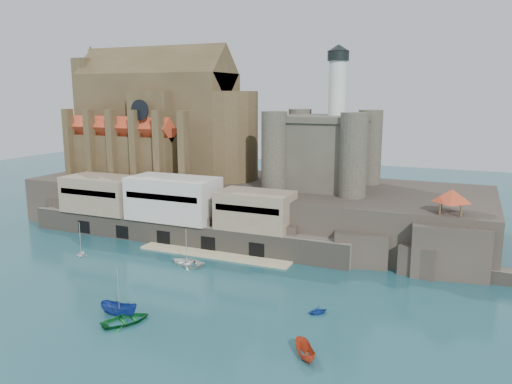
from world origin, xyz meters
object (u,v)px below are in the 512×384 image
object	(u,v)px
castle_keep	(324,148)
boat_2	(120,315)
church	(163,125)
pavilion	(452,198)

from	to	relation	value
castle_keep	boat_2	size ratio (longest dim) A/B	5.16
castle_keep	boat_2	bearing A→B (deg)	-105.25
castle_keep	church	bearing A→B (deg)	178.89
pavilion	church	bearing A→B (deg)	166.52
church	boat_2	distance (m)	61.87
pavilion	boat_2	distance (m)	54.80
church	castle_keep	distance (m)	40.39
castle_keep	pavilion	size ratio (longest dim) A/B	4.58
church	pavilion	distance (m)	68.65
castle_keep	boat_2	xyz separation A→B (m)	(-13.80, -50.62, -18.31)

